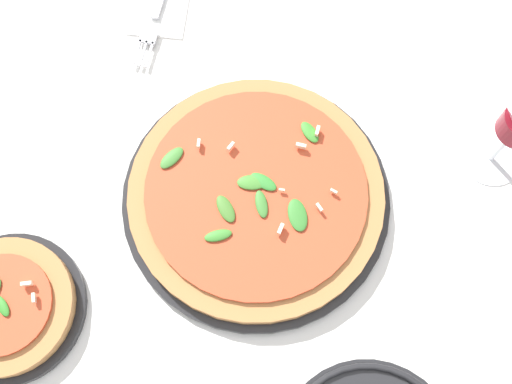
% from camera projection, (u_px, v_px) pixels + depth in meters
% --- Properties ---
extents(ground_plane, '(6.00, 6.00, 0.00)m').
position_uv_depth(ground_plane, '(260.00, 221.00, 0.76)').
color(ground_plane, white).
extents(pizza_arugula_main, '(0.34, 0.34, 0.05)m').
position_uv_depth(pizza_arugula_main, '(256.00, 196.00, 0.75)').
color(pizza_arugula_main, black).
rests_on(pizza_arugula_main, ground_plane).
extents(pizza_personal_side, '(0.18, 0.18, 0.05)m').
position_uv_depth(pizza_personal_side, '(6.00, 307.00, 0.71)').
color(pizza_personal_side, black).
rests_on(pizza_personal_side, ground_plane).
extents(napkin, '(0.12, 0.08, 0.01)m').
position_uv_depth(napkin, '(161.00, 0.00, 0.87)').
color(napkin, white).
rests_on(napkin, ground_plane).
extents(fork, '(0.22, 0.04, 0.00)m').
position_uv_depth(fork, '(159.00, 2.00, 0.87)').
color(fork, silver).
rests_on(fork, ground_plane).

